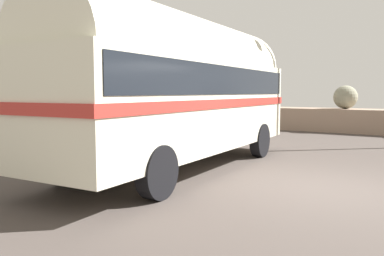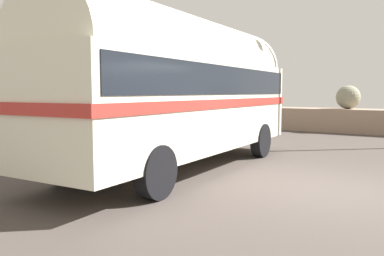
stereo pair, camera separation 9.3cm
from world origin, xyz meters
TOP-DOWN VIEW (x-y plane):
  - ground at (0.00, 0.00)m, footprint 32.00×26.00m
  - vintage_coach at (-3.64, 0.18)m, footprint 3.04×8.74m

SIDE VIEW (x-z plane):
  - ground at x=0.00m, z-range 0.00..0.02m
  - vintage_coach at x=-3.64m, z-range 0.20..3.90m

